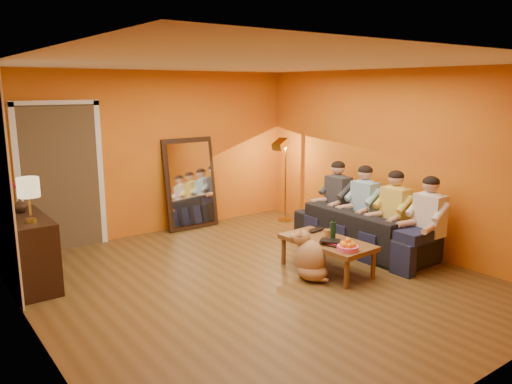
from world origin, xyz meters
TOP-DOWN VIEW (x-y plane):
  - room_shell at (0.00, 0.37)m, footprint 5.00×5.50m
  - doorway_recess at (-1.50, 2.83)m, footprint 1.06×0.30m
  - door_jamb_left at (-2.07, 2.71)m, footprint 0.08×0.06m
  - door_jamb_right at (-0.93, 2.71)m, footprint 0.08×0.06m
  - door_header at (-1.50, 2.71)m, footprint 1.22×0.06m
  - mirror_frame at (0.55, 2.63)m, footprint 0.92×0.27m
  - mirror_glass at (0.55, 2.59)m, footprint 0.78×0.21m
  - sideboard at (-2.24, 1.55)m, footprint 0.44×1.18m
  - table_lamp at (-2.24, 1.25)m, footprint 0.24×0.24m
  - sofa at (2.00, 0.10)m, footprint 2.13×0.83m
  - coffee_table at (0.95, -0.23)m, footprint 0.68×1.25m
  - floor_lamp at (2.10, 2.01)m, footprint 0.36×0.32m
  - dog at (0.59, -0.30)m, footprint 0.49×0.62m
  - person_far_left at (2.13, -0.90)m, footprint 0.70×0.44m
  - person_mid_left at (2.13, -0.35)m, footprint 0.70×0.44m
  - person_mid_right at (2.13, 0.20)m, footprint 0.70×0.44m
  - person_far_right at (2.13, 0.75)m, footprint 0.70×0.44m
  - fruit_bowl at (0.85, -0.68)m, footprint 0.26×0.26m
  - wine_bottle at (1.00, -0.28)m, footprint 0.07×0.07m
  - tumbler at (1.07, -0.11)m, footprint 0.11×0.11m
  - laptop at (1.13, 0.12)m, footprint 0.33×0.24m
  - book_lower at (0.77, -0.43)m, footprint 0.25×0.30m
  - book_mid at (0.78, -0.42)m, footprint 0.20×0.25m
  - book_upper at (0.77, -0.44)m, footprint 0.28×0.29m
  - vase at (-2.24, 1.80)m, footprint 0.17×0.17m
  - flowers at (-2.24, 1.80)m, footprint 0.17×0.17m

SIDE VIEW (x-z plane):
  - coffee_table at x=0.95m, z-range 0.00..0.42m
  - sofa at x=2.00m, z-range 0.00..0.62m
  - dog at x=0.59m, z-range 0.00..0.63m
  - sideboard at x=-2.24m, z-range 0.00..0.85m
  - laptop at x=1.13m, z-range 0.42..0.44m
  - book_lower at x=0.77m, z-range 0.42..0.45m
  - book_mid at x=0.78m, z-range 0.45..0.46m
  - tumbler at x=1.07m, z-range 0.42..0.51m
  - book_upper at x=0.77m, z-range 0.46..0.48m
  - fruit_bowl at x=0.85m, z-range 0.42..0.58m
  - wine_bottle at x=1.00m, z-range 0.42..0.73m
  - person_far_left at x=2.13m, z-range 0.00..1.22m
  - person_mid_left at x=2.13m, z-range 0.00..1.22m
  - person_mid_right at x=2.13m, z-range 0.00..1.22m
  - person_far_right at x=2.13m, z-range 0.00..1.22m
  - floor_lamp at x=2.10m, z-range 0.00..1.44m
  - mirror_frame at x=0.55m, z-range 0.00..1.52m
  - mirror_glass at x=0.55m, z-range 0.09..1.43m
  - vase at x=-2.24m, z-range 0.85..1.03m
  - doorway_recess at x=-1.50m, z-range 0.00..2.10m
  - door_jamb_left at x=-2.07m, z-range -0.05..2.15m
  - door_jamb_right at x=-0.93m, z-range -0.05..2.15m
  - table_lamp at x=-2.24m, z-range 0.85..1.36m
  - flowers at x=-2.24m, z-range 0.97..1.36m
  - room_shell at x=0.00m, z-range 0.00..2.60m
  - door_header at x=-1.50m, z-range 2.08..2.16m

